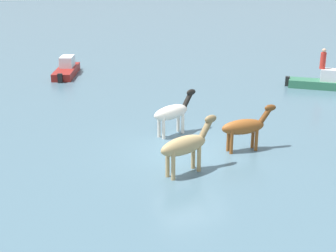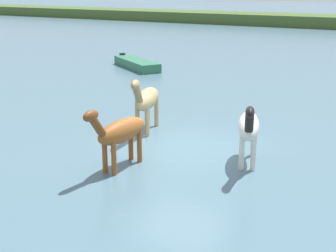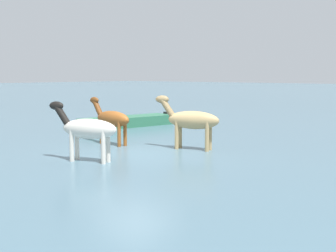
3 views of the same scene
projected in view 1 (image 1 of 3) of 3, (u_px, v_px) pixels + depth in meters
ground_plane at (189, 151)px, 17.04m from camera, size 217.86×217.86×0.00m
horse_lead at (245, 127)px, 16.79m from camera, size 0.63×2.24×1.74m
horse_gray_outer at (186, 145)px, 14.81m from camera, size 1.03×2.40×1.86m
horse_chestnut_trailing at (173, 112)px, 18.46m from camera, size 1.11×2.28×1.79m
boat_motor_center at (325, 83)px, 26.18m from camera, size 3.42×3.77×1.32m
boat_tender_starboard at (67, 70)px, 29.72m from camera, size 4.43×2.56×1.33m
person_boatman_standing at (323, 59)px, 25.77m from camera, size 0.32×0.32×1.19m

